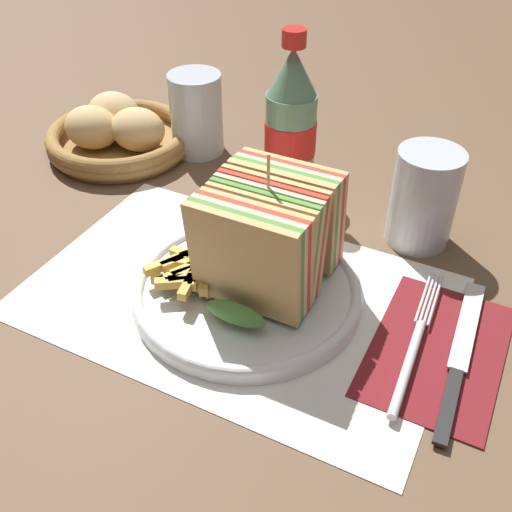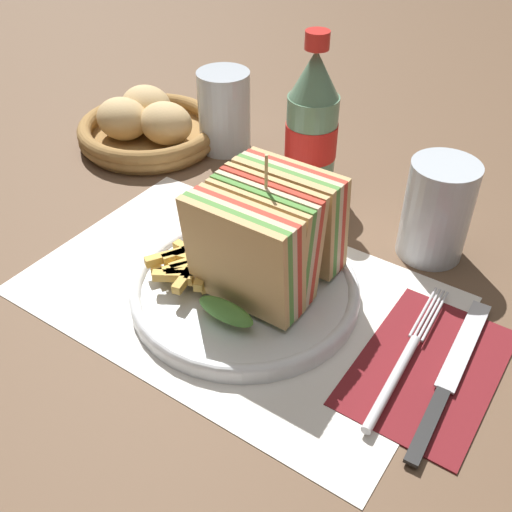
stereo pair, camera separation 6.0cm
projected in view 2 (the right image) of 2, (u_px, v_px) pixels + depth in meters
ground_plane at (282, 291)px, 0.62m from camera, size 4.00×4.00×0.00m
placemat at (236, 294)px, 0.62m from camera, size 0.43×0.28×0.00m
plate_main at (245, 289)px, 0.61m from camera, size 0.23×0.23×0.02m
club_sandwich at (266, 239)px, 0.57m from camera, size 0.11×0.15×0.15m
fries_pile at (192, 266)px, 0.61m from camera, size 0.09×0.08×0.02m
ketchup_blob at (212, 249)px, 0.63m from camera, size 0.05×0.04×0.02m
napkin at (428, 367)px, 0.54m from camera, size 0.12×0.18×0.00m
fork at (401, 366)px, 0.53m from camera, size 0.02×0.20×0.01m
knife at (450, 376)px, 0.53m from camera, size 0.03×0.21×0.00m
coke_bottle_near at (312, 126)px, 0.73m from camera, size 0.06×0.06×0.20m
glass_near at (436, 216)px, 0.65m from camera, size 0.07×0.07×0.11m
glass_far at (224, 111)px, 0.83m from camera, size 0.07×0.07×0.11m
bread_basket at (148, 127)px, 0.86m from camera, size 0.20×0.20×0.07m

